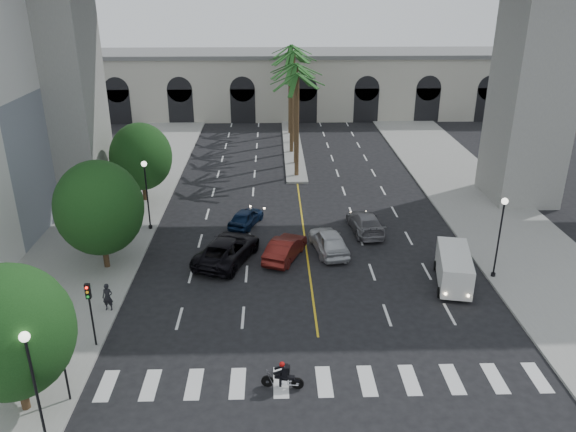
# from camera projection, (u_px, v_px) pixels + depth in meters

# --- Properties ---
(ground) EXTENTS (140.00, 140.00, 0.00)m
(ground) POSITION_uv_depth(u_px,v_px,m) (321.00, 361.00, 27.34)
(ground) COLOR black
(ground) RESTS_ON ground
(sidewalk_left) EXTENTS (8.00, 100.00, 0.15)m
(sidewalk_left) POSITION_uv_depth(u_px,v_px,m) (98.00, 235.00, 40.73)
(sidewalk_left) COLOR gray
(sidewalk_left) RESTS_ON ground
(sidewalk_right) EXTENTS (8.00, 100.00, 0.15)m
(sidewalk_right) POSITION_uv_depth(u_px,v_px,m) (506.00, 230.00, 41.55)
(sidewalk_right) COLOR gray
(sidewalk_right) RESTS_ON ground
(median) EXTENTS (2.00, 24.00, 0.20)m
(median) POSITION_uv_depth(u_px,v_px,m) (293.00, 147.00, 62.33)
(median) COLOR gray
(median) RESTS_ON ground
(pier_building) EXTENTS (71.00, 10.50, 8.50)m
(pier_building) POSITION_uv_depth(u_px,v_px,m) (288.00, 83.00, 76.40)
(pier_building) COLOR #BBB9A8
(pier_building) RESTS_ON ground
(palm_a) EXTENTS (3.20, 3.20, 10.30)m
(palm_a) POSITION_uv_depth(u_px,v_px,m) (297.00, 79.00, 49.64)
(palm_a) COLOR #47331E
(palm_a) RESTS_ON ground
(palm_b) EXTENTS (3.20, 3.20, 10.60)m
(palm_b) POSITION_uv_depth(u_px,v_px,m) (296.00, 70.00, 53.22)
(palm_b) COLOR #47331E
(palm_b) RESTS_ON ground
(palm_c) EXTENTS (3.20, 3.20, 10.10)m
(palm_c) POSITION_uv_depth(u_px,v_px,m) (292.00, 69.00, 57.08)
(palm_c) COLOR #47331E
(palm_c) RESTS_ON ground
(palm_d) EXTENTS (3.20, 3.20, 10.90)m
(palm_d) POSITION_uv_depth(u_px,v_px,m) (294.00, 56.00, 60.49)
(palm_d) COLOR #47331E
(palm_d) RESTS_ON ground
(palm_e) EXTENTS (3.20, 3.20, 10.40)m
(palm_e) POSITION_uv_depth(u_px,v_px,m) (290.00, 56.00, 64.35)
(palm_e) COLOR #47331E
(palm_e) RESTS_ON ground
(palm_f) EXTENTS (3.20, 3.20, 10.70)m
(palm_f) POSITION_uv_depth(u_px,v_px,m) (291.00, 50.00, 67.94)
(palm_f) COLOR #47331E
(palm_f) RESTS_ON ground
(street_tree_near) EXTENTS (5.20, 5.20, 6.89)m
(street_tree_near) POSITION_uv_depth(u_px,v_px,m) (9.00, 332.00, 22.67)
(street_tree_near) COLOR #382616
(street_tree_near) RESTS_ON ground
(street_tree_mid) EXTENTS (5.44, 5.44, 7.21)m
(street_tree_mid) POSITION_uv_depth(u_px,v_px,m) (99.00, 208.00, 34.58)
(street_tree_mid) COLOR #382616
(street_tree_mid) RESTS_ON ground
(street_tree_far) EXTENTS (5.04, 5.04, 6.68)m
(street_tree_far) POSITION_uv_depth(u_px,v_px,m) (141.00, 157.00, 45.76)
(street_tree_far) COLOR #382616
(street_tree_far) RESTS_ON ground
(lamp_post_left_near) EXTENTS (0.40, 0.40, 5.35)m
(lamp_post_left_near) POSITION_uv_depth(u_px,v_px,m) (34.00, 380.00, 21.18)
(lamp_post_left_near) COLOR black
(lamp_post_left_near) RESTS_ON ground
(lamp_post_left_far) EXTENTS (0.40, 0.40, 5.35)m
(lamp_post_left_far) POSITION_uv_depth(u_px,v_px,m) (147.00, 189.00, 40.54)
(lamp_post_left_far) COLOR black
(lamp_post_left_far) RESTS_ON ground
(lamp_post_right) EXTENTS (0.40, 0.40, 5.35)m
(lamp_post_right) POSITION_uv_depth(u_px,v_px,m) (500.00, 231.00, 33.78)
(lamp_post_right) COLOR black
(lamp_post_right) RESTS_ON ground
(traffic_signal_near) EXTENTS (0.25, 0.18, 3.65)m
(traffic_signal_near) POSITION_uv_depth(u_px,v_px,m) (62.00, 354.00, 23.76)
(traffic_signal_near) COLOR black
(traffic_signal_near) RESTS_ON ground
(traffic_signal_far) EXTENTS (0.25, 0.18, 3.65)m
(traffic_signal_far) POSITION_uv_depth(u_px,v_px,m) (90.00, 304.00, 27.45)
(traffic_signal_far) COLOR black
(traffic_signal_far) RESTS_ON ground
(motorcycle_rider) EXTENTS (1.94, 0.54, 1.41)m
(motorcycle_rider) POSITION_uv_depth(u_px,v_px,m) (284.00, 376.00, 25.34)
(motorcycle_rider) COLOR black
(motorcycle_rider) RESTS_ON ground
(car_a) EXTENTS (2.74, 5.05, 1.63)m
(car_a) POSITION_uv_depth(u_px,v_px,m) (329.00, 241.00, 38.13)
(car_a) COLOR #B6B7BB
(car_a) RESTS_ON ground
(car_b) EXTENTS (3.17, 4.81, 1.50)m
(car_b) POSITION_uv_depth(u_px,v_px,m) (285.00, 248.00, 37.24)
(car_b) COLOR #561411
(car_b) RESTS_ON ground
(car_c) EXTENTS (4.72, 6.61, 1.67)m
(car_c) POSITION_uv_depth(u_px,v_px,m) (227.00, 249.00, 36.89)
(car_c) COLOR black
(car_c) RESTS_ON ground
(car_d) EXTENTS (2.48, 5.16, 1.45)m
(car_d) POSITION_uv_depth(u_px,v_px,m) (365.00, 223.00, 41.24)
(car_d) COLOR slate
(car_d) RESTS_ON ground
(car_e) EXTENTS (2.91, 4.23, 1.34)m
(car_e) POSITION_uv_depth(u_px,v_px,m) (246.00, 217.00, 42.34)
(car_e) COLOR #0D1E3D
(car_e) RESTS_ON ground
(cargo_van) EXTENTS (2.74, 5.09, 2.06)m
(cargo_van) POSITION_uv_depth(u_px,v_px,m) (454.00, 268.00, 33.84)
(cargo_van) COLOR silver
(cargo_van) RESTS_ON ground
(pedestrian_a) EXTENTS (0.60, 0.42, 1.60)m
(pedestrian_a) POSITION_uv_depth(u_px,v_px,m) (108.00, 297.00, 31.07)
(pedestrian_a) COLOR black
(pedestrian_a) RESTS_ON sidewalk_left
(pedestrian_b) EXTENTS (0.99, 0.80, 1.93)m
(pedestrian_b) POSITION_uv_depth(u_px,v_px,m) (9.00, 317.00, 28.91)
(pedestrian_b) COLOR black
(pedestrian_b) RESTS_ON sidewalk_left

